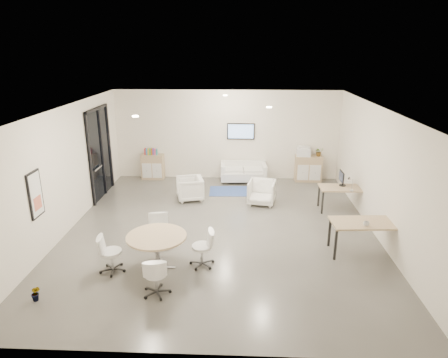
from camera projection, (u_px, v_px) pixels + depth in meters
The scene contains 21 objects.
room_shell at pixel (220, 173), 10.06m from camera, with size 9.60×10.60×4.80m.
glass_door at pixel (100, 150), 12.63m from camera, with size 0.09×1.90×2.85m.
artwork at pixel (35, 195), 8.72m from camera, with size 0.05×0.54×1.04m.
wall_tv at pixel (241, 131), 14.22m from camera, with size 0.98×0.06×0.58m.
ceiling_spots at pixel (214, 105), 10.36m from camera, with size 3.14×4.14×0.03m.
sideboard_left at pixel (153, 167), 14.58m from camera, with size 0.80×0.42×0.90m.
sideboard_right at pixel (308, 168), 14.32m from camera, with size 0.93×0.45×0.93m.
books at pixel (151, 152), 14.40m from camera, with size 0.47×0.14×0.22m.
printer at pixel (304, 151), 14.14m from camera, with size 0.53×0.46×0.34m.
loveseat at pixel (243, 173), 14.31m from camera, with size 1.65×0.90×0.60m.
blue_rug at pixel (232, 191), 13.41m from camera, with size 1.47×0.98×0.01m, color #2E498E.
armchair_left at pixel (190, 187), 12.57m from camera, with size 0.78×0.73×0.80m, color white.
armchair_right at pixel (262, 191), 12.23m from camera, with size 0.79×0.74×0.81m, color white.
desk_rear at pixel (343, 190), 11.67m from camera, with size 1.39×0.71×0.72m.
desk_front at pixel (365, 225), 9.17m from camera, with size 1.57×0.86×0.80m.
monitor at pixel (342, 178), 11.71m from camera, with size 0.20×0.50×0.44m.
round_table at pixel (157, 239), 8.54m from camera, with size 1.29×1.29×0.79m.
meeting_chairs at pixel (157, 251), 8.64m from camera, with size 2.58×2.58×0.82m.
plant_cabinet at pixel (319, 153), 14.11m from camera, with size 0.29×0.32×0.25m, color #3F7F3F.
plant_floor at pixel (36, 297), 7.61m from camera, with size 0.18×0.33×0.15m, color #3F7F3F.
cup at pixel (366, 223), 8.93m from camera, with size 0.13×0.10×0.13m, color white.
Camera 1 is at (0.51, -9.58, 4.62)m, focal length 32.00 mm.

